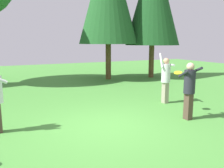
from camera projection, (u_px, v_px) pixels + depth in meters
ground_plane at (106, 127)px, 6.80m from camera, size 40.00×40.00×0.00m
person_thrower at (166, 76)px, 9.25m from camera, size 0.63×0.64×1.95m
person_catcher at (189, 86)px, 7.27m from camera, size 0.61×0.70×1.77m
frisbee at (178, 73)px, 7.96m from camera, size 0.38×0.38×0.09m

